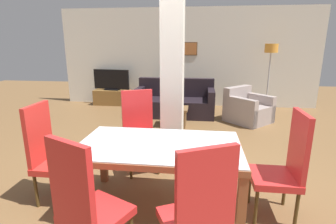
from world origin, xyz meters
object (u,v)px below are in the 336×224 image
(dining_chair_head_right, at_px, (285,164))
(coffee_table, at_px, (175,116))
(floor_lamp, at_px, (271,55))
(sofa, at_px, (175,103))
(tv_stand, at_px, (112,97))
(dining_chair_far_left, at_px, (139,129))
(dining_table, at_px, (159,156))
(armchair, at_px, (247,110))
(dining_chair_near_right, at_px, (198,212))
(tv_screen, at_px, (111,80))
(bottle, at_px, (172,104))
(dining_chair_near_left, at_px, (86,204))
(dining_chair_head_left, at_px, (50,152))

(dining_chair_head_right, relative_size, coffee_table, 2.03)
(dining_chair_head_right, xyz_separation_m, floor_lamp, (0.86, 4.47, 0.89))
(sofa, bearing_deg, tv_stand, -24.62)
(dining_chair_far_left, relative_size, sofa, 0.59)
(dining_table, height_order, coffee_table, dining_table)
(armchair, bearing_deg, dining_chair_near_right, 31.67)
(dining_table, xyz_separation_m, sofa, (-0.21, 3.83, -0.30))
(dining_chair_head_right, bearing_deg, dining_table, 90.00)
(armchair, bearing_deg, coffee_table, -26.17)
(tv_stand, relative_size, tv_screen, 0.97)
(bottle, xyz_separation_m, tv_screen, (-1.95, 1.80, 0.23))
(dining_chair_head_right, bearing_deg, armchair, -3.45)
(dining_chair_near_right, distance_m, dining_chair_far_left, 1.96)
(dining_table, bearing_deg, floor_lamp, 64.43)
(dining_chair_near_left, distance_m, coffee_table, 3.83)
(coffee_table, height_order, tv_stand, tv_stand)
(bottle, bearing_deg, dining_chair_near_left, -93.53)
(dining_chair_near_left, xyz_separation_m, tv_screen, (-1.72, 5.60, 0.14))
(dining_chair_head_right, distance_m, tv_stand, 5.84)
(dining_chair_near_right, bearing_deg, dining_table, 90.00)
(dining_chair_near_right, height_order, dining_chair_head_left, same)
(dining_chair_far_left, relative_size, dining_chair_head_left, 1.00)
(tv_screen, xyz_separation_m, floor_lamp, (4.28, -0.24, 0.74))
(dining_chair_near_right, relative_size, floor_lamp, 0.65)
(bottle, distance_m, tv_stand, 2.67)
(dining_chair_head_right, bearing_deg, dining_chair_far_left, 62.45)
(dining_table, distance_m, dining_chair_near_right, 0.98)
(dining_chair_far_left, height_order, armchair, dining_chair_far_left)
(dining_chair_head_right, xyz_separation_m, dining_chair_near_left, (-1.71, -0.88, 0.00))
(dining_chair_head_right, relative_size, dining_chair_head_left, 1.00)
(dining_table, distance_m, coffee_table, 2.95)
(floor_lamp, bearing_deg, dining_chair_head_left, -127.12)
(dining_chair_head_left, bearing_deg, dining_chair_near_right, 62.30)
(dining_chair_near_right, distance_m, armchair, 4.47)
(dining_table, xyz_separation_m, dining_chair_head_left, (-1.24, 0.00, -0.02))
(dining_chair_near_left, distance_m, bottle, 3.80)
(dining_table, distance_m, dining_chair_head_left, 1.24)
(dining_chair_head_right, relative_size, sofa, 0.59)
(armchair, distance_m, bottle, 1.78)
(dining_chair_head_left, bearing_deg, dining_chair_head_right, 90.00)
(dining_chair_near_left, bearing_deg, coffee_table, 111.15)
(dining_chair_head_left, bearing_deg, sofa, 164.93)
(dining_chair_near_left, bearing_deg, dining_chair_near_right, 26.23)
(dining_table, bearing_deg, tv_screen, 114.47)
(sofa, xyz_separation_m, bottle, (0.02, -0.92, 0.20))
(tv_stand, bearing_deg, tv_screen, 0.00)
(sofa, xyz_separation_m, tv_screen, (-1.93, 0.88, 0.42))
(tv_screen, bearing_deg, bottle, 144.62)
(armchair, height_order, tv_screen, tv_screen)
(dining_chair_far_left, height_order, tv_screen, dining_chair_far_left)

